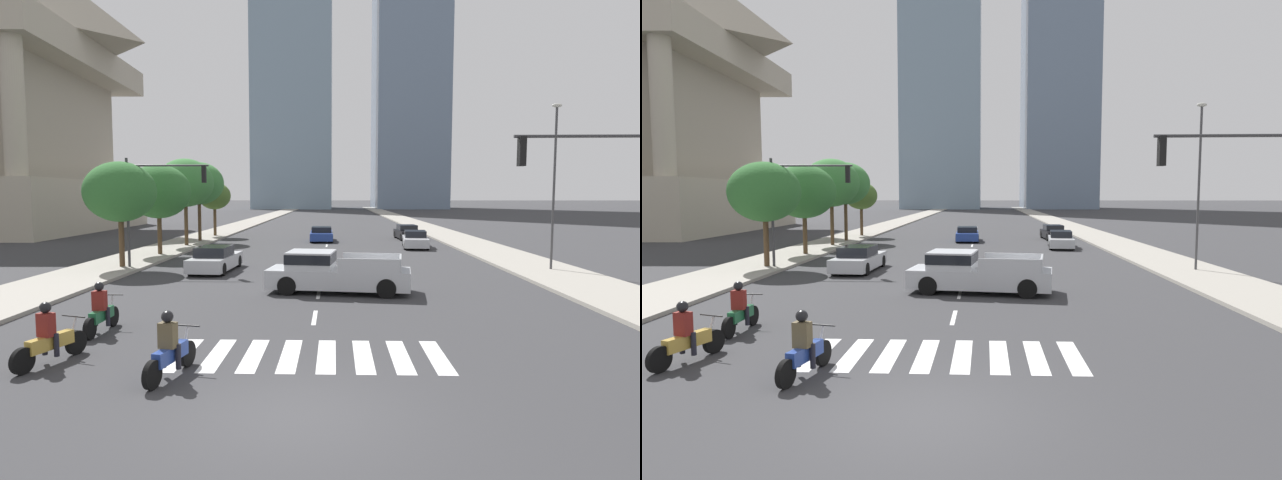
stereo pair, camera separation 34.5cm
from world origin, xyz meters
The scene contains 22 objects.
ground_plane centered at (0.00, 0.00, 0.00)m, with size 800.00×800.00×0.00m, color #333335.
sidewalk_east centered at (11.51, 30.00, 0.07)m, with size 4.00×260.00×0.15m, color gray.
sidewalk_west centered at (-11.51, 30.00, 0.07)m, with size 4.00×260.00×0.15m, color gray.
crosswalk_near centered at (0.00, 3.52, 0.00)m, with size 6.75×2.68×0.01m.
lane_divider_center centered at (0.00, 31.52, 0.00)m, with size 0.14×50.00×0.01m.
motorcycle_lead centered at (-6.00, 2.72, 0.58)m, with size 0.93×2.07×1.49m.
motorcycle_trailing centered at (-2.91, 1.91, 0.58)m, with size 0.77×2.06×1.49m.
motorcycle_third centered at (-6.05, 5.49, 0.58)m, with size 0.70×2.08×1.49m.
pickup_truck centered at (0.53, 11.95, 0.81)m, with size 5.95×2.79×1.67m.
sedan_silver_0 centered at (-5.58, 17.69, 0.61)m, with size 2.06×4.78×1.32m.
sedan_black_1 centered at (7.14, 37.66, 0.60)m, with size 2.01×4.59×1.29m.
sedan_silver_2 centered at (6.71, 30.25, 0.59)m, with size 2.20×4.87×1.27m.
sedan_blue_3 centered at (-0.51, 35.58, 0.59)m, with size 2.02×4.73×1.25m.
traffic_signal_near centered at (8.95, 7.23, 4.26)m, with size 4.81×0.28×5.98m.
traffic_signal_far centered at (-8.68, 18.19, 4.10)m, with size 4.64×0.28×5.75m.
street_lamp_east centered at (11.81, 17.93, 4.96)m, with size 0.50×0.24×8.40m.
street_tree_nearest centered at (-10.71, 18.22, 4.12)m, with size 3.75×3.75×5.57m.
street_tree_second centered at (-10.71, 24.23, 4.18)m, with size 4.08×4.08×5.77m.
street_tree_third centered at (-10.71, 30.26, 4.88)m, with size 4.28×4.28×6.56m.
street_tree_fourth centered at (-10.71, 34.20, 4.92)m, with size 4.14×4.14×6.54m.
street_tree_fifth centered at (-10.71, 39.75, 3.88)m, with size 3.03×3.03×5.04m.
office_tower_center_skyline centered at (22.75, 152.04, 61.13)m, with size 20.39×29.47×123.32m.
Camera 2 is at (0.99, -8.92, 3.94)m, focal length 29.11 mm.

